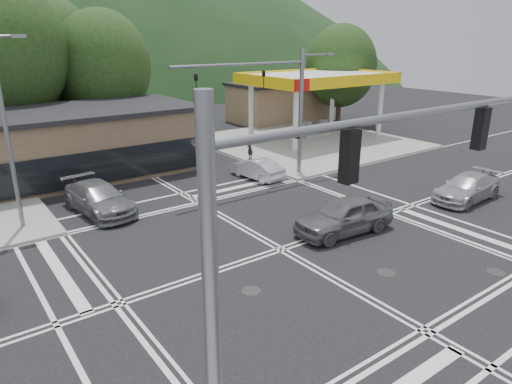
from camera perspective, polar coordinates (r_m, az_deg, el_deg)
ground at (r=19.79m, az=3.13°, el=-7.17°), size 120.00×120.00×0.00m
sidewalk_ne at (r=39.90m, az=6.29°, el=6.29°), size 16.00×16.00×0.15m
gas_station_canopy at (r=41.20m, az=7.70°, el=13.62°), size 12.32×8.34×5.75m
convenience_store at (r=50.26m, az=2.89°, el=11.07°), size 10.00×6.00×3.80m
commercial_row at (r=31.60m, az=-29.28°, el=4.23°), size 24.00×8.00×4.00m
tree_n_b at (r=38.10m, az=-29.19°, el=15.25°), size 9.00×9.00×12.98m
tree_n_c at (r=39.74m, az=-18.62°, el=14.76°), size 7.60×7.60×10.87m
tree_n_e at (r=42.77m, az=-24.40°, el=15.19°), size 8.40×8.40×11.98m
tree_ne at (r=48.92m, az=10.57°, el=15.22°), size 7.20×7.20×9.99m
streetlight_nw at (r=23.18m, az=-28.75°, el=7.56°), size 2.50×0.25×9.00m
signal_mast_ne at (r=28.76m, az=3.76°, el=11.62°), size 11.65×0.30×8.00m
signal_mast_sw at (r=8.21m, az=5.25°, el=-6.86°), size 9.14×0.28×8.00m
car_grey_center at (r=21.48m, az=10.96°, el=-2.90°), size 5.07×2.36×1.68m
car_silver_east at (r=27.95m, az=24.87°, el=0.50°), size 5.02×2.27×1.43m
car_queue_a at (r=29.28m, az=0.11°, el=2.94°), size 1.79×4.07×1.30m
car_queue_b at (r=36.49m, az=-11.92°, el=5.98°), size 2.65×4.95×1.60m
car_northbound at (r=24.91m, az=-19.07°, el=-0.73°), size 2.77×5.51×1.53m
pedestrian at (r=33.46m, az=-0.77°, el=5.54°), size 0.72×0.64×1.64m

